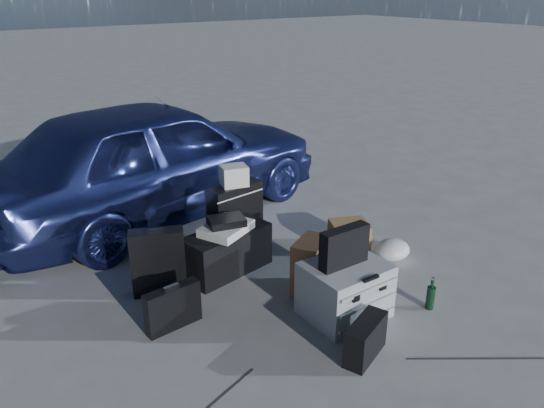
# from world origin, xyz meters

# --- Properties ---
(ground) EXTENTS (60.00, 60.00, 0.00)m
(ground) POSITION_xyz_m (0.00, 0.00, 0.00)
(ground) COLOR #9F9F9B
(ground) RESTS_ON ground
(car) EXTENTS (3.94, 2.10, 1.28)m
(car) POSITION_xyz_m (-0.08, 2.49, 0.64)
(car) COLOR #354192
(car) RESTS_ON ground
(pelican_case) EXTENTS (0.59, 0.49, 0.43)m
(pelican_case) POSITION_xyz_m (0.26, -0.10, 0.21)
(pelican_case) COLOR #A3A6A8
(pelican_case) RESTS_ON ground
(laptop_bag) EXTENTS (0.40, 0.10, 0.30)m
(laptop_bag) POSITION_xyz_m (0.24, -0.09, 0.58)
(laptop_bag) COLOR black
(laptop_bag) RESTS_ON pelican_case
(briefcase) EXTENTS (0.43, 0.13, 0.33)m
(briefcase) POSITION_xyz_m (-0.87, 0.50, 0.17)
(briefcase) COLOR black
(briefcase) RESTS_ON ground
(suitcase_left) EXTENTS (0.45, 0.31, 0.55)m
(suitcase_left) POSITION_xyz_m (-0.75, 1.00, 0.28)
(suitcase_left) COLOR black
(suitcase_left) RESTS_ON ground
(suitcase_right) EXTENTS (0.55, 0.26, 0.63)m
(suitcase_right) POSITION_xyz_m (0.18, 1.33, 0.32)
(suitcase_right) COLOR black
(suitcase_right) RESTS_ON ground
(white_carton) EXTENTS (0.27, 0.24, 0.19)m
(white_carton) POSITION_xyz_m (0.17, 1.33, 0.73)
(white_carton) COLOR silver
(white_carton) RESTS_ON suitcase_right
(duffel_bag) EXTENTS (0.82, 0.46, 0.39)m
(duffel_bag) POSITION_xyz_m (-0.13, 0.98, 0.19)
(duffel_bag) COLOR black
(duffel_bag) RESTS_ON ground
(flat_box_white) EXTENTS (0.51, 0.46, 0.07)m
(flat_box_white) POSITION_xyz_m (-0.14, 0.96, 0.42)
(flat_box_white) COLOR silver
(flat_box_white) RESTS_ON duffel_bag
(flat_box_black) EXTENTS (0.34, 0.28, 0.06)m
(flat_box_black) POSITION_xyz_m (-0.14, 0.95, 0.49)
(flat_box_black) COLOR black
(flat_box_black) RESTS_ON flat_box_white
(kraft_bag) EXTENTS (0.40, 0.34, 0.46)m
(kraft_bag) POSITION_xyz_m (0.25, 0.31, 0.23)
(kraft_bag) COLOR #925F3F
(kraft_bag) RESTS_ON ground
(cardboard_box) EXTENTS (0.44, 0.42, 0.26)m
(cardboard_box) POSITION_xyz_m (1.05, 0.70, 0.13)
(cardboard_box) COLOR olive
(cardboard_box) RESTS_ON ground
(plastic_bag) EXTENTS (0.37, 0.33, 0.19)m
(plastic_bag) POSITION_xyz_m (1.21, 0.30, 0.09)
(plastic_bag) COLOR silver
(plastic_bag) RESTS_ON ground
(messenger_bag) EXTENTS (0.42, 0.28, 0.27)m
(messenger_bag) POSITION_xyz_m (0.04, -0.55, 0.14)
(messenger_bag) COLOR black
(messenger_bag) RESTS_ON ground
(green_bottle) EXTENTS (0.07, 0.07, 0.26)m
(green_bottle) POSITION_xyz_m (0.85, -0.43, 0.13)
(green_bottle) COLOR black
(green_bottle) RESTS_ON ground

